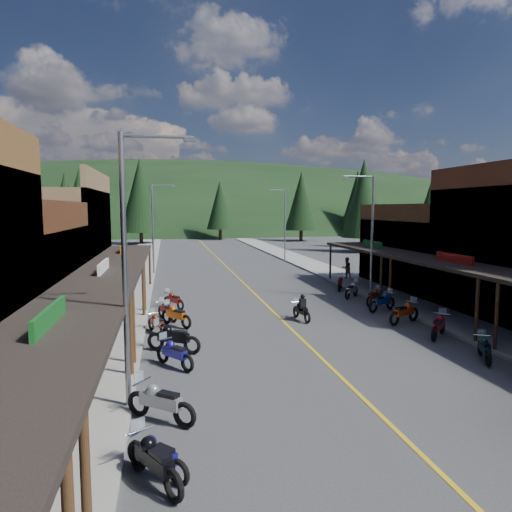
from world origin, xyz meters
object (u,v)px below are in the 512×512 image
pine_8 (30,208)px  pine_9 (369,205)px  bike_east_7 (439,325)px  bike_east_12 (340,282)px  pine_3 (220,205)px  bike_west_9 (176,314)px  bike_west_10 (167,310)px  pine_4 (301,201)px  pine_5 (357,198)px  bike_west_4 (157,453)px  bike_west_5 (161,400)px  bike_east_11 (352,289)px  streetlight_3 (284,221)px  bike_west_11 (174,299)px  streetlight_0 (130,259)px  bike_west_7 (173,337)px  pedestrian_east_b (346,268)px  pine_10 (80,202)px  bike_west_6 (174,352)px  bike_east_8 (404,311)px  pine_11 (364,198)px  bike_west_3 (154,459)px  bike_east_10 (373,296)px  streetlight_2 (370,231)px  pine_1 (65,201)px  rider_on_bike (302,310)px  bike_east_9 (382,300)px  shop_east_3 (435,253)px  pine_7 (28,201)px  pine_2 (140,195)px  bike_west_8 (157,322)px  bike_east_6 (485,347)px  shop_west_3 (39,246)px  streetlight_1 (154,225)px

pine_8 → pine_9: size_ratio=0.93×
bike_east_7 → bike_east_12: 12.37m
pine_3 → pine_8: 36.77m
bike_west_9 → bike_west_10: bearing=69.0°
pine_4 → pine_5: bearing=36.9°
bike_west_4 → bike_west_5: 2.59m
pine_9 → bike_east_11: size_ratio=5.25×
streetlight_3 → bike_west_11: streetlight_3 is taller
streetlight_0 → pine_8: 48.42m
bike_west_7 → pedestrian_east_b: bearing=-11.7°
pine_3 → pine_9: bearing=-46.4°
pine_10 → bike_west_6: size_ratio=5.59×
bike_east_8 → pine_3: bearing=156.3°
bike_west_11 → pine_4: bearing=33.3°
pine_11 → bike_west_3: size_ratio=5.86×
bike_east_7 → bike_east_8: 2.68m
bike_east_10 → bike_east_12: bearing=138.7°
pine_8 → bike_west_4: (15.78, -49.57, -5.45)m
bike_west_11 → streetlight_2: bearing=-30.5°
bike_east_8 → pine_1: bearing=178.2°
bike_west_11 → rider_on_bike: bearing=-65.1°
bike_east_9 → pine_9: bearing=130.7°
pine_4 → pine_10: pine_4 is taller
shop_east_3 → bike_east_9: shop_east_3 is taller
pine_9 → pine_11: size_ratio=0.87×
pine_9 → bike_west_9: bearing=-125.3°
pine_7 → bike_west_10: pine_7 is taller
pine_9 → bike_east_7: (-17.80, -45.98, -5.77)m
bike_east_12 → pine_2: bearing=136.0°
pine_2 → bike_east_11: (16.02, -49.42, -7.40)m
bike_west_4 → bike_west_11: 17.14m
bike_east_11 → bike_west_3: bearing=-80.1°
streetlight_3 → bike_west_9: (-12.48, -26.63, -3.84)m
bike_west_8 → bike_west_11: size_ratio=0.95×
pine_7 → bike_east_6: size_ratio=6.74×
streetlight_3 → bike_west_4: size_ratio=4.32×
shop_east_3 → bike_east_11: 8.43m
shop_east_3 → shop_west_3: bearing=-180.0°
bike_west_3 → shop_west_3: bearing=78.5°
pine_9 → bike_west_7: size_ratio=4.62×
pine_5 → bike_east_11: pine_5 is taller
pine_4 → bike_east_6: size_ratio=6.74×
pine_11 → bike_west_7: pine_11 is taller
pine_5 → bike_west_8: bearing=-120.1°
bike_east_11 → pedestrian_east_b: size_ratio=1.18×
streetlight_3 → bike_west_3: size_ratio=3.78×
pine_9 → bike_east_6: pine_9 is taller
pine_5 → bike_west_10: bearing=-120.7°
streetlight_1 → bike_east_6: bearing=-63.5°
streetlight_0 → bike_east_11: streetlight_0 is taller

